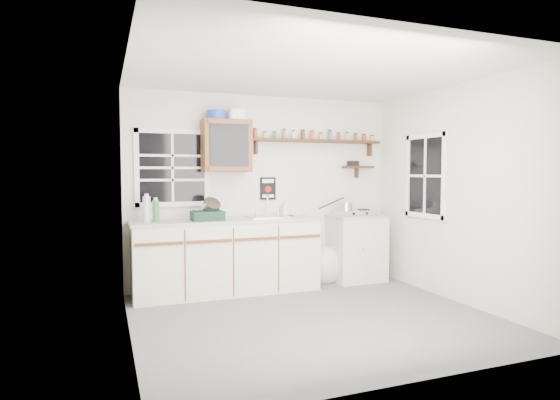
{
  "coord_description": "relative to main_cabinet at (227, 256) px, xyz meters",
  "views": [
    {
      "loc": [
        -2.0,
        -4.29,
        1.49
      ],
      "look_at": [
        -0.17,
        0.55,
        1.19
      ],
      "focal_mm": 30.0,
      "sensor_mm": 36.0,
      "label": 1
    }
  ],
  "objects": [
    {
      "name": "dish_rack",
      "position": [
        -0.25,
        -0.08,
        0.55
      ],
      "size": [
        0.38,
        0.29,
        0.28
      ],
      "rotation": [
        0.0,
        0.0,
        0.02
      ],
      "color": "black",
      "rests_on": "main_cabinet"
    },
    {
      "name": "rag",
      "position": [
        0.8,
        0.01,
        0.47
      ],
      "size": [
        0.15,
        0.14,
        0.02
      ],
      "primitive_type": "cube",
      "rotation": [
        0.0,
        0.0,
        0.2
      ],
      "color": "maroon",
      "rests_on": "main_cabinet"
    },
    {
      "name": "saucepan",
      "position": [
        1.65,
        0.01,
        0.57
      ],
      "size": [
        0.41,
        0.27,
        0.18
      ],
      "rotation": [
        0.0,
        0.0,
        -0.55
      ],
      "color": "silver",
      "rests_on": "hotplate"
    },
    {
      "name": "room",
      "position": [
        0.58,
        -1.3,
        0.79
      ],
      "size": [
        3.64,
        3.24,
        2.54
      ],
      "color": "#5B5B5E",
      "rests_on": "ground"
    },
    {
      "name": "hotplate",
      "position": [
        1.8,
        0.01,
        0.49
      ],
      "size": [
        0.56,
        0.31,
        0.08
      ],
      "rotation": [
        0.0,
        0.0,
        -0.02
      ],
      "color": "silver",
      "rests_on": "right_cabinet"
    },
    {
      "name": "trash_bag",
      "position": [
        1.39,
        0.1,
        -0.23
      ],
      "size": [
        0.46,
        0.42,
        0.53
      ],
      "color": "silver",
      "rests_on": "floor"
    },
    {
      "name": "spice_shelf",
      "position": [
        1.3,
        0.21,
        1.47
      ],
      "size": [
        1.91,
        0.18,
        0.35
      ],
      "color": "#32200E",
      "rests_on": "wall_back"
    },
    {
      "name": "sink",
      "position": [
        0.54,
        0.01,
        0.47
      ],
      "size": [
        0.52,
        0.44,
        0.29
      ],
      "color": "silver",
      "rests_on": "main_cabinet"
    },
    {
      "name": "window_right",
      "position": [
        2.37,
        -0.75,
        0.99
      ],
      "size": [
        0.03,
        0.78,
        1.08
      ],
      "color": "black",
      "rests_on": "wall_back"
    },
    {
      "name": "water_bottles",
      "position": [
        -0.92,
        -0.01,
        0.6
      ],
      "size": [
        0.18,
        0.1,
        0.33
      ],
      "color": "silver",
      "rests_on": "main_cabinet"
    },
    {
      "name": "upper_cabinet",
      "position": [
        0.03,
        0.14,
        1.36
      ],
      "size": [
        0.6,
        0.32,
        0.65
      ],
      "color": "#5A2916",
      "rests_on": "wall_back"
    },
    {
      "name": "soap_bottle",
      "position": [
        0.85,
        0.21,
        0.56
      ],
      "size": [
        0.1,
        0.1,
        0.2
      ],
      "primitive_type": "imported",
      "rotation": [
        0.0,
        0.0,
        0.1
      ],
      "color": "silver",
      "rests_on": "main_cabinet"
    },
    {
      "name": "right_cabinet",
      "position": [
        1.83,
        0.03,
        -0.01
      ],
      "size": [
        0.73,
        0.57,
        0.91
      ],
      "color": "silver",
      "rests_on": "floor"
    },
    {
      "name": "warning_sign",
      "position": [
        0.63,
        0.29,
        0.82
      ],
      "size": [
        0.22,
        0.02,
        0.3
      ],
      "color": "black",
      "rests_on": "wall_back"
    },
    {
      "name": "window_back",
      "position": [
        -0.62,
        0.29,
        1.09
      ],
      "size": [
        0.93,
        0.03,
        0.98
      ],
      "color": "black",
      "rests_on": "wall_back"
    },
    {
      "name": "secondary_shelf",
      "position": [
        1.94,
        0.22,
        1.12
      ],
      "size": [
        0.45,
        0.16,
        0.24
      ],
      "color": "#32200E",
      "rests_on": "wall_back"
    },
    {
      "name": "main_cabinet",
      "position": [
        0.0,
        0.0,
        0.0
      ],
      "size": [
        2.31,
        0.63,
        0.92
      ],
      "color": "beige",
      "rests_on": "floor"
    },
    {
      "name": "upper_cabinet_clutter",
      "position": [
        0.02,
        0.14,
        1.75
      ],
      "size": [
        0.47,
        0.24,
        0.14
      ],
      "color": "#1A3BAA",
      "rests_on": "upper_cabinet"
    }
  ]
}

